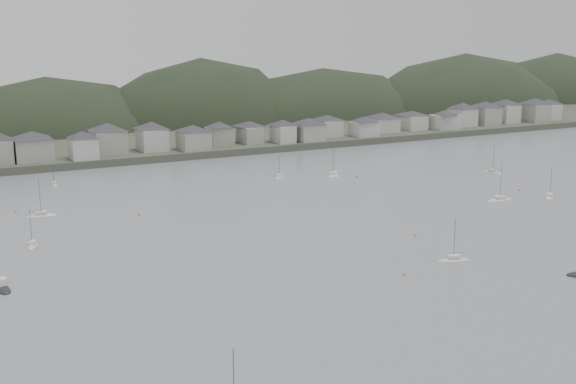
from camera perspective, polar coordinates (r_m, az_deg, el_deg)
ground at (r=144.54m, az=14.24°, el=-8.04°), size 900.00×900.00×0.00m
far_shore_land at (r=407.78m, az=-14.74°, el=5.31°), size 900.00×250.00×3.00m
forested_ridge at (r=386.10m, az=-13.04°, el=3.09°), size 851.55×103.94×102.57m
waterfront_town at (r=319.40m, az=-1.12°, el=5.12°), size 451.48×28.46×12.92m
moored_fleet at (r=188.26m, az=-6.32°, el=-2.84°), size 230.07×172.37×13.73m
motor_launch_far at (r=154.25m, az=-22.10°, el=-7.16°), size 4.53×8.56×3.94m
mooring_buoys at (r=187.78m, az=1.95°, el=-2.82°), size 165.19×111.68×0.70m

